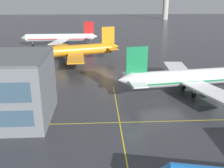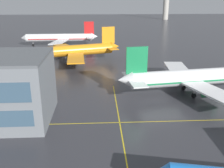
# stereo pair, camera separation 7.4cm
# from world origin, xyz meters

# --- Properties ---
(airliner_second_row) EXTENTS (39.39, 33.68, 12.25)m
(airliner_second_row) POSITION_xyz_m (19.68, 46.39, 4.18)
(airliner_second_row) COLOR white
(airliner_second_row) RESTS_ON ground
(airliner_third_row) EXTENTS (37.73, 32.20, 11.94)m
(airliner_third_row) POSITION_xyz_m (-14.16, 78.93, 4.08)
(airliner_third_row) COLOR orange
(airliner_third_row) RESTS_ON ground
(airliner_far_left_stand) EXTENTS (35.56, 30.76, 11.08)m
(airliner_far_left_stand) POSITION_xyz_m (-21.57, 109.81, 3.78)
(airliner_far_left_stand) COLOR white
(airliner_far_left_stand) RESTS_ON ground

